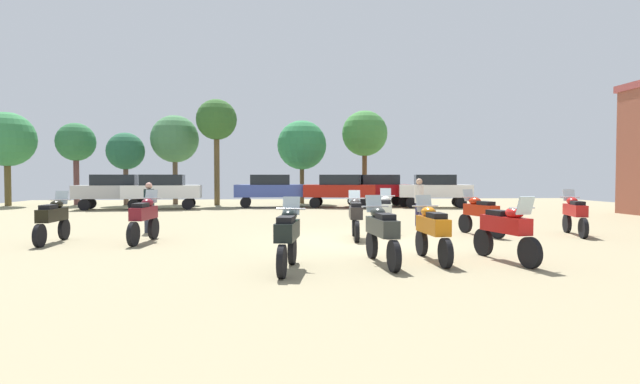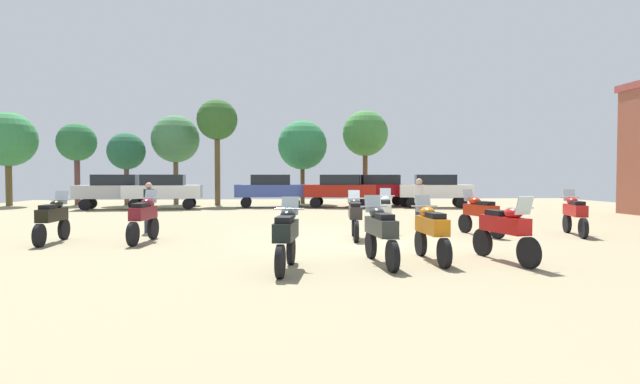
% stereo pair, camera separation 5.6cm
% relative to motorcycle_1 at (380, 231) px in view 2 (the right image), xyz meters
% --- Properties ---
extents(ground_plane, '(44.00, 52.00, 0.02)m').
position_rel_motorcycle_1_xyz_m(ground_plane, '(0.16, 3.99, -0.74)').
color(ground_plane, gray).
extents(motorcycle_1, '(0.62, 2.29, 1.47)m').
position_rel_motorcycle_1_xyz_m(motorcycle_1, '(0.00, 0.00, 0.00)').
color(motorcycle_1, black).
rests_on(motorcycle_1, ground).
extents(motorcycle_2, '(0.71, 2.12, 1.50)m').
position_rel_motorcycle_1_xyz_m(motorcycle_2, '(1.26, 5.25, 0.01)').
color(motorcycle_2, black).
rests_on(motorcycle_2, ground).
extents(motorcycle_3, '(0.81, 2.18, 1.47)m').
position_rel_motorcycle_1_xyz_m(motorcycle_3, '(7.28, 4.53, -0.00)').
color(motorcycle_3, black).
rests_on(motorcycle_3, ground).
extents(motorcycle_4, '(0.71, 2.28, 1.49)m').
position_rel_motorcycle_1_xyz_m(motorcycle_4, '(2.81, 0.07, 0.01)').
color(motorcycle_4, black).
rests_on(motorcycle_4, ground).
extents(motorcycle_6, '(0.78, 2.24, 1.47)m').
position_rel_motorcycle_1_xyz_m(motorcycle_6, '(4.23, 4.75, -0.00)').
color(motorcycle_6, black).
rests_on(motorcycle_6, ground).
extents(motorcycle_7, '(0.62, 2.20, 1.46)m').
position_rel_motorcycle_1_xyz_m(motorcycle_7, '(1.21, 0.29, -0.01)').
color(motorcycle_7, black).
rests_on(motorcycle_7, ground).
extents(motorcycle_8, '(0.62, 2.22, 1.46)m').
position_rel_motorcycle_1_xyz_m(motorcycle_8, '(-8.61, 4.06, -0.01)').
color(motorcycle_8, black).
rests_on(motorcycle_8, ground).
extents(motorcycle_10, '(0.62, 2.17, 1.50)m').
position_rel_motorcycle_1_xyz_m(motorcycle_10, '(-6.06, 3.98, 0.01)').
color(motorcycle_10, black).
rests_on(motorcycle_10, ground).
extents(motorcycle_11, '(0.62, 2.10, 1.47)m').
position_rel_motorcycle_1_xyz_m(motorcycle_11, '(0.11, 4.26, -0.01)').
color(motorcycle_11, black).
rests_on(motorcycle_11, ground).
extents(motorcycle_12, '(0.67, 2.08, 1.47)m').
position_rel_motorcycle_1_xyz_m(motorcycle_12, '(-2.03, -0.51, -0.01)').
color(motorcycle_12, black).
rests_on(motorcycle_12, ground).
extents(car_1, '(4.45, 2.19, 2.00)m').
position_rel_motorcycle_1_xyz_m(car_1, '(4.01, 19.78, 0.44)').
color(car_1, black).
rests_on(car_1, ground).
extents(car_2, '(4.51, 2.39, 2.00)m').
position_rel_motorcycle_1_xyz_m(car_2, '(-11.63, 18.46, 0.44)').
color(car_2, black).
rests_on(car_2, ground).
extents(car_3, '(4.57, 2.60, 2.00)m').
position_rel_motorcycle_1_xyz_m(car_3, '(7.26, 18.53, 0.44)').
color(car_3, black).
rests_on(car_3, ground).
extents(car_4, '(4.37, 1.98, 2.00)m').
position_rel_motorcycle_1_xyz_m(car_4, '(-2.77, 19.72, 0.44)').
color(car_4, black).
rests_on(car_4, ground).
extents(car_5, '(4.44, 2.15, 2.00)m').
position_rel_motorcycle_1_xyz_m(car_5, '(-8.90, 18.38, 0.44)').
color(car_5, black).
rests_on(car_5, ground).
extents(car_6, '(4.57, 2.61, 2.00)m').
position_rel_motorcycle_1_xyz_m(car_6, '(1.51, 19.02, 0.44)').
color(car_6, black).
rests_on(car_6, ground).
extents(person_1, '(0.44, 0.44, 1.69)m').
position_rel_motorcycle_1_xyz_m(person_1, '(-6.57, 6.45, 0.26)').
color(person_1, '#2E3241').
rests_on(person_1, ground).
extents(person_2, '(0.48, 0.48, 1.82)m').
position_rel_motorcycle_1_xyz_m(person_2, '(3.14, 7.84, 0.34)').
color(person_2, '#2E284D').
rests_on(person_2, ground).
extents(tree_1, '(3.20, 3.20, 6.53)m').
position_rel_motorcycle_1_xyz_m(tree_1, '(3.83, 23.55, 4.16)').
color(tree_1, brown).
rests_on(tree_1, ground).
extents(tree_2, '(2.44, 2.44, 4.78)m').
position_rel_motorcycle_1_xyz_m(tree_2, '(-12.28, 22.67, 2.79)').
color(tree_2, brown).
rests_on(tree_2, ground).
extents(tree_3, '(3.47, 3.47, 6.01)m').
position_rel_motorcycle_1_xyz_m(tree_3, '(-19.53, 22.34, 3.51)').
color(tree_3, brown).
rests_on(tree_3, ground).
extents(tree_4, '(3.41, 3.41, 5.78)m').
position_rel_motorcycle_1_xyz_m(tree_4, '(-0.60, 23.45, 3.33)').
color(tree_4, brown).
rests_on(tree_4, ground).
extents(tree_5, '(3.20, 3.20, 6.04)m').
position_rel_motorcycle_1_xyz_m(tree_5, '(-9.24, 23.39, 3.68)').
color(tree_5, brown).
rests_on(tree_5, ground).
extents(tree_6, '(2.66, 2.66, 6.96)m').
position_rel_motorcycle_1_xyz_m(tree_6, '(-6.28, 22.13, 4.80)').
color(tree_6, brown).
rests_on(tree_6, ground).
extents(tree_7, '(2.51, 2.51, 5.43)m').
position_rel_motorcycle_1_xyz_m(tree_7, '(-15.59, 23.07, 3.38)').
color(tree_7, brown).
rests_on(tree_7, ground).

